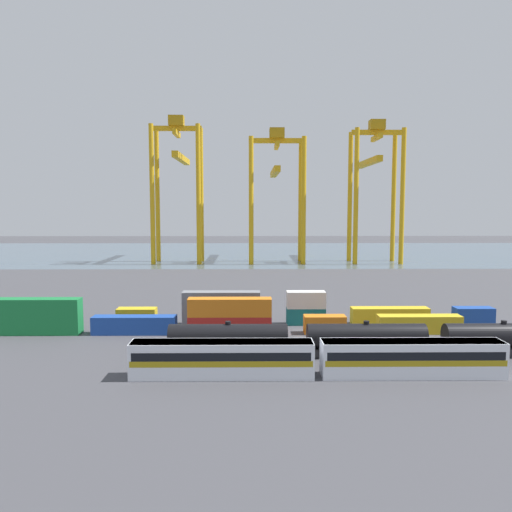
% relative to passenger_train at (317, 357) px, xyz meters
% --- Properties ---
extents(ground_plane, '(420.00, 420.00, 0.00)m').
position_rel_passenger_train_xyz_m(ground_plane, '(1.16, 60.62, -2.14)').
color(ground_plane, '#424247').
extents(harbour_water, '(400.00, 110.00, 0.01)m').
position_rel_passenger_train_xyz_m(harbour_water, '(1.16, 151.36, -2.14)').
color(harbour_water, '#475B6B').
rests_on(harbour_water, ground_plane).
extents(passenger_train, '(40.33, 3.14, 3.90)m').
position_rel_passenger_train_xyz_m(passenger_train, '(0.00, 0.00, 0.00)').
color(passenger_train, silver).
rests_on(passenger_train, ground_plane).
extents(freight_tank_row, '(65.59, 2.92, 4.38)m').
position_rel_passenger_train_xyz_m(freight_tank_row, '(15.55, 7.59, -0.07)').
color(freight_tank_row, '#232326').
rests_on(freight_tank_row, ground_plane).
extents(shipping_container_0, '(12.10, 2.44, 2.60)m').
position_rel_passenger_train_xyz_m(shipping_container_0, '(-37.89, 19.03, -0.84)').
color(shipping_container_0, '#197538').
rests_on(shipping_container_0, ground_plane).
extents(shipping_container_1, '(12.10, 2.44, 2.60)m').
position_rel_passenger_train_xyz_m(shipping_container_1, '(-37.89, 19.03, 1.76)').
color(shipping_container_1, '#197538').
rests_on(shipping_container_1, shipping_container_0).
extents(shipping_container_2, '(12.10, 2.44, 2.60)m').
position_rel_passenger_train_xyz_m(shipping_container_2, '(-24.06, 19.03, -0.84)').
color(shipping_container_2, '#1C4299').
rests_on(shipping_container_2, ground_plane).
extents(shipping_container_3, '(12.10, 2.44, 2.60)m').
position_rel_passenger_train_xyz_m(shipping_container_3, '(-10.23, 19.03, -0.84)').
color(shipping_container_3, '#AD211C').
rests_on(shipping_container_3, ground_plane).
extents(shipping_container_4, '(12.10, 2.44, 2.60)m').
position_rel_passenger_train_xyz_m(shipping_container_4, '(-10.23, 19.03, 1.76)').
color(shipping_container_4, orange).
rests_on(shipping_container_4, shipping_container_3).
extents(shipping_container_5, '(6.04, 2.44, 2.60)m').
position_rel_passenger_train_xyz_m(shipping_container_5, '(3.60, 19.03, -0.84)').
color(shipping_container_5, orange).
rests_on(shipping_container_5, ground_plane).
extents(shipping_container_6, '(12.10, 2.44, 2.60)m').
position_rel_passenger_train_xyz_m(shipping_container_6, '(17.43, 19.03, -0.84)').
color(shipping_container_6, gold).
rests_on(shipping_container_6, ground_plane).
extents(shipping_container_7, '(6.04, 2.44, 2.60)m').
position_rel_passenger_train_xyz_m(shipping_container_7, '(-25.02, 24.85, -0.84)').
color(shipping_container_7, gold).
rests_on(shipping_container_7, ground_plane).
extents(shipping_container_8, '(12.10, 2.44, 2.60)m').
position_rel_passenger_train_xyz_m(shipping_container_8, '(-11.77, 24.85, -0.84)').
color(shipping_container_8, slate).
rests_on(shipping_container_8, ground_plane).
extents(shipping_container_9, '(12.10, 2.44, 2.60)m').
position_rel_passenger_train_xyz_m(shipping_container_9, '(-11.77, 24.85, 1.76)').
color(shipping_container_9, slate).
rests_on(shipping_container_9, shipping_container_8).
extents(shipping_container_10, '(6.04, 2.44, 2.60)m').
position_rel_passenger_train_xyz_m(shipping_container_10, '(1.47, 24.85, -0.84)').
color(shipping_container_10, '#146066').
rests_on(shipping_container_10, ground_plane).
extents(shipping_container_11, '(6.04, 2.44, 2.60)m').
position_rel_passenger_train_xyz_m(shipping_container_11, '(1.47, 24.85, 1.76)').
color(shipping_container_11, silver).
rests_on(shipping_container_11, shipping_container_10).
extents(shipping_container_12, '(12.10, 2.44, 2.60)m').
position_rel_passenger_train_xyz_m(shipping_container_12, '(14.71, 24.85, -0.84)').
color(shipping_container_12, gold).
rests_on(shipping_container_12, ground_plane).
extents(shipping_container_13, '(6.04, 2.44, 2.60)m').
position_rel_passenger_train_xyz_m(shipping_container_13, '(27.96, 24.85, -0.84)').
color(shipping_container_13, '#1C4299').
rests_on(shipping_container_13, ground_plane).
extents(gantry_crane_west, '(16.33, 32.70, 47.69)m').
position_rel_passenger_train_xyz_m(gantry_crane_west, '(-31.06, 116.33, 26.64)').
color(gantry_crane_west, gold).
rests_on(gantry_crane_west, ground_plane).
extents(gantry_crane_central, '(18.34, 34.22, 43.83)m').
position_rel_passenger_train_xyz_m(gantry_crane_central, '(1.44, 116.61, 24.32)').
color(gantry_crane_central, gold).
rests_on(gantry_crane_central, ground_plane).
extents(gantry_crane_east, '(16.43, 33.03, 46.52)m').
position_rel_passenger_train_xyz_m(gantry_crane_east, '(33.94, 116.34, 25.96)').
color(gantry_crane_east, gold).
rests_on(gantry_crane_east, ground_plane).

